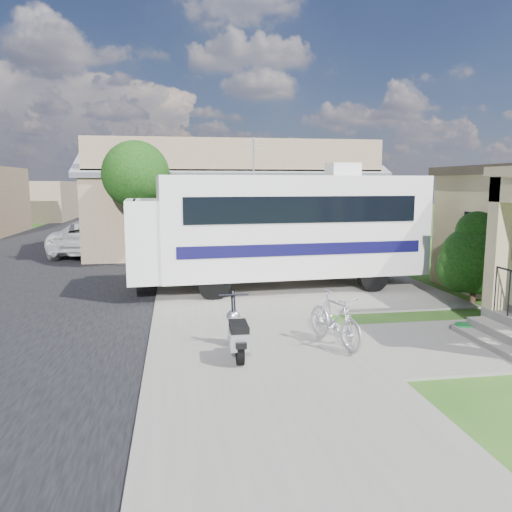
{
  "coord_description": "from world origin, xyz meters",
  "views": [
    {
      "loc": [
        -2.43,
        -9.45,
        3.08
      ],
      "look_at": [
        -0.5,
        2.5,
        1.3
      ],
      "focal_mm": 35.0,
      "sensor_mm": 36.0,
      "label": 1
    }
  ],
  "objects": [
    {
      "name": "ground",
      "position": [
        0.0,
        0.0,
        0.0
      ],
      "size": [
        120.0,
        120.0,
        0.0
      ],
      "primitive_type": "plane",
      "color": "#214A13"
    },
    {
      "name": "street_slab",
      "position": [
        -7.5,
        10.0,
        0.01
      ],
      "size": [
        9.0,
        80.0,
        0.02
      ],
      "primitive_type": "cube",
      "color": "black",
      "rests_on": "ground"
    },
    {
      "name": "sidewalk_slab",
      "position": [
        -1.0,
        10.0,
        0.03
      ],
      "size": [
        4.0,
        80.0,
        0.06
      ],
      "primitive_type": "cube",
      "color": "slate",
      "rests_on": "ground"
    },
    {
      "name": "driveway_slab",
      "position": [
        1.5,
        4.5,
        0.03
      ],
      "size": [
        7.0,
        6.0,
        0.05
      ],
      "primitive_type": "cube",
      "color": "slate",
      "rests_on": "ground"
    },
    {
      "name": "walk_slab",
      "position": [
        3.0,
        -1.0,
        0.03
      ],
      "size": [
        4.0,
        3.0,
        0.05
      ],
      "primitive_type": "cube",
      "color": "slate",
      "rests_on": "ground"
    },
    {
      "name": "warehouse",
      "position": [
        0.0,
        13.97,
        1.99
      ],
      "size": [
        12.5,
        8.4,
        5.04
      ],
      "color": "brown",
      "rests_on": "ground"
    },
    {
      "name": "distant_bldg_near",
      "position": [
        -15.0,
        34.0,
        1.6
      ],
      "size": [
        8.0,
        7.0,
        3.2
      ],
      "primitive_type": "cube",
      "color": "brown",
      "rests_on": "ground"
    },
    {
      "name": "street_tree_a",
      "position": [
        -3.7,
        9.05,
        3.25
      ],
      "size": [
        2.44,
        2.4,
        4.58
      ],
      "color": "black",
      "rests_on": "ground"
    },
    {
      "name": "street_tree_b",
      "position": [
        -3.7,
        19.05,
        3.39
      ],
      "size": [
        2.44,
        2.4,
        4.73
      ],
      "color": "black",
      "rests_on": "ground"
    },
    {
      "name": "street_tree_c",
      "position": [
        -3.7,
        28.05,
        3.1
      ],
      "size": [
        2.44,
        2.4,
        4.42
      ],
      "color": "black",
      "rests_on": "ground"
    },
    {
      "name": "motorhome",
      "position": [
        0.53,
        4.68,
        1.84
      ],
      "size": [
        8.52,
        3.15,
        4.3
      ],
      "rotation": [
        0.0,
        0.0,
        0.06
      ],
      "color": "silver",
      "rests_on": "ground"
    },
    {
      "name": "shrub",
      "position": [
        5.16,
        2.13,
        1.21
      ],
      "size": [
        1.93,
        1.85,
        2.37
      ],
      "color": "black",
      "rests_on": "ground"
    },
    {
      "name": "scooter",
      "position": [
        -1.41,
        -1.07,
        0.46
      ],
      "size": [
        0.54,
        1.55,
        1.02
      ],
      "rotation": [
        0.0,
        0.0,
        -0.02
      ],
      "color": "black",
      "rests_on": "ground"
    },
    {
      "name": "bicycle",
      "position": [
        0.47,
        -0.75,
        0.5
      ],
      "size": [
        0.91,
        1.74,
        1.01
      ],
      "primitive_type": "imported",
      "rotation": [
        0.0,
        0.0,
        0.28
      ],
      "color": "#B6B5BD",
      "rests_on": "ground"
    },
    {
      "name": "pickup_truck",
      "position": [
        -5.87,
        12.96,
        0.75
      ],
      "size": [
        3.35,
        5.74,
        1.5
      ],
      "primitive_type": "imported",
      "rotation": [
        0.0,
        0.0,
        2.98
      ],
      "color": "silver",
      "rests_on": "ground"
    },
    {
      "name": "van",
      "position": [
        -6.53,
        20.14,
        0.95
      ],
      "size": [
        3.19,
        6.76,
        1.9
      ],
      "primitive_type": "imported",
      "rotation": [
        0.0,
        0.0,
        0.08
      ],
      "color": "silver",
      "rests_on": "ground"
    },
    {
      "name": "garden_hose",
      "position": [
        3.4,
        -0.28,
        0.08
      ],
      "size": [
        0.36,
        0.36,
        0.16
      ],
      "primitive_type": "cylinder",
      "color": "#125A24",
      "rests_on": "ground"
    }
  ]
}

